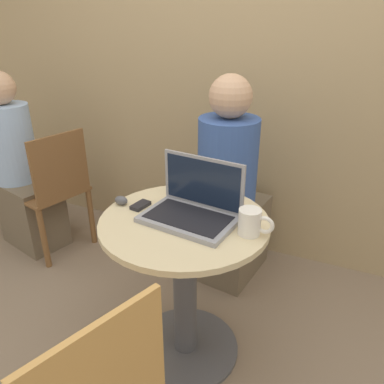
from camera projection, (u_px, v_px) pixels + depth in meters
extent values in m
plane|color=#7F6B56|center=(186.00, 348.00, 1.78)|extent=(12.00, 12.00, 0.00)
cube|color=tan|center=(261.00, 42.00, 2.05)|extent=(7.00, 0.05, 2.60)
cylinder|color=#4C4C51|center=(186.00, 346.00, 1.77)|extent=(0.49, 0.49, 0.02)
cylinder|color=#4C4C51|center=(185.00, 290.00, 1.63)|extent=(0.10, 0.10, 0.66)
cylinder|color=beige|center=(184.00, 222.00, 1.48)|extent=(0.68, 0.68, 0.02)
cube|color=gray|center=(188.00, 219.00, 1.46)|extent=(0.38, 0.27, 0.02)
cube|color=black|center=(188.00, 217.00, 1.45)|extent=(0.34, 0.22, 0.00)
cube|color=gray|center=(203.00, 182.00, 1.50)|extent=(0.36, 0.05, 0.21)
cube|color=#141E33|center=(202.00, 183.00, 1.49)|extent=(0.33, 0.04, 0.19)
cube|color=black|center=(140.00, 205.00, 1.57)|extent=(0.06, 0.09, 0.02)
ellipsoid|color=#4C4C51|center=(121.00, 200.00, 1.59)|extent=(0.06, 0.04, 0.04)
cylinder|color=white|center=(250.00, 222.00, 1.36)|extent=(0.08, 0.08, 0.10)
torus|color=white|center=(265.00, 225.00, 1.34)|extent=(0.07, 0.02, 0.07)
cylinder|color=tan|center=(97.00, 378.00, 1.39)|extent=(0.04, 0.04, 0.41)
cube|color=brown|center=(232.00, 238.00, 2.24)|extent=(0.35, 0.47, 0.46)
cylinder|color=#38569E|center=(227.00, 167.00, 1.95)|extent=(0.31, 0.31, 0.52)
sphere|color=tan|center=(231.00, 96.00, 1.79)|extent=(0.21, 0.21, 0.21)
cylinder|color=brown|center=(60.00, 202.00, 2.73)|extent=(0.04, 0.04, 0.40)
cylinder|color=brown|center=(14.00, 221.00, 2.47)|extent=(0.04, 0.04, 0.40)
cylinder|color=brown|center=(91.00, 216.00, 2.53)|extent=(0.04, 0.04, 0.40)
cylinder|color=brown|center=(44.00, 239.00, 2.28)|extent=(0.04, 0.04, 0.40)
cube|color=brown|center=(48.00, 190.00, 2.41)|extent=(0.49, 0.49, 0.02)
cube|color=brown|center=(60.00, 167.00, 2.22)|extent=(0.11, 0.36, 0.39)
cube|color=brown|center=(32.00, 213.00, 2.53)|extent=(0.47, 0.37, 0.45)
cylinder|color=#9EBCE5|center=(10.00, 143.00, 2.39)|extent=(0.29, 0.29, 0.49)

